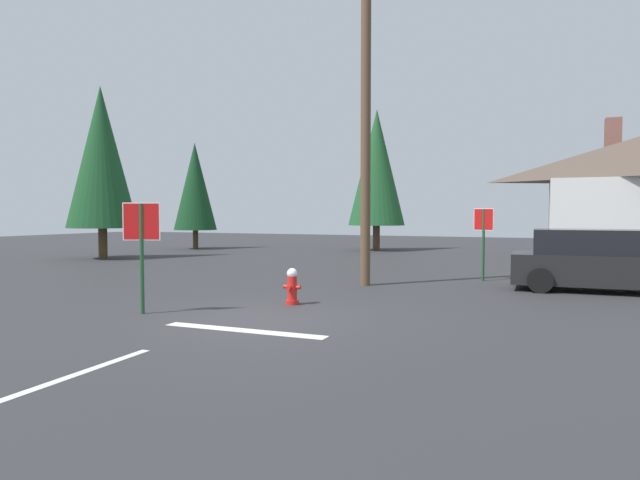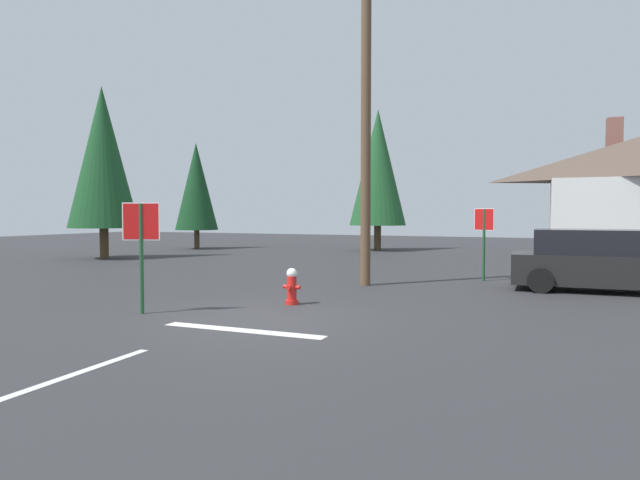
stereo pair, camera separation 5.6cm
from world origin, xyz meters
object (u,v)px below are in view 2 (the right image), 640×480
fire_hydrant (292,287)px  pine_tree_short_left (103,157)px  stop_sign_near (141,234)px  parked_car (600,262)px  pine_tree_tall_left (196,186)px  pine_tree_mid_left (378,168)px  utility_pole (366,113)px  stop_sign_far (484,230)px

fire_hydrant → pine_tree_short_left: size_ratio=0.11×
stop_sign_near → parked_car: bearing=40.5°
pine_tree_tall_left → parked_car: bearing=-27.1°
fire_hydrant → stop_sign_near: bearing=-135.1°
stop_sign_near → pine_tree_mid_left: bearing=94.7°
utility_pole → pine_tree_short_left: utility_pole is taller
stop_sign_far → pine_tree_tall_left: 19.54m
fire_hydrant → pine_tree_short_left: pine_tree_short_left is taller
pine_tree_short_left → utility_pole: bearing=-17.0°
parked_car → pine_tree_mid_left: size_ratio=0.59×
stop_sign_near → pine_tree_tall_left: pine_tree_tall_left is taller
pine_tree_short_left → parked_car: bearing=-8.5°
parked_car → pine_tree_mid_left: pine_tree_mid_left is taller
fire_hydrant → pine_tree_mid_left: bearing=102.2°
stop_sign_near → fire_hydrant: 3.38m
utility_pole → parked_car: 7.30m
pine_tree_short_left → pine_tree_tall_left: bearing=92.8°
stop_sign_near → stop_sign_far: bearing=56.8°
fire_hydrant → parked_car: bearing=38.8°
stop_sign_far → parked_car: 3.35m
utility_pole → pine_tree_tall_left: utility_pole is taller
pine_tree_short_left → stop_sign_near: bearing=-42.5°
fire_hydrant → pine_tree_tall_left: (-13.83, 15.43, 3.16)m
stop_sign_near → parked_car: stop_sign_near is taller
fire_hydrant → parked_car: 8.14m
parked_car → pine_tree_short_left: 20.37m
pine_tree_tall_left → pine_tree_mid_left: size_ratio=0.79×
parked_car → pine_tree_mid_left: bearing=128.0°
utility_pole → stop_sign_far: utility_pole is taller
utility_pole → pine_tree_short_left: (-13.85, 4.24, -0.28)m
stop_sign_near → pine_tree_short_left: bearing=137.5°
pine_tree_mid_left → pine_tree_short_left: size_ratio=1.00×
fire_hydrant → pine_tree_mid_left: (-3.93, 18.23, 4.11)m
pine_tree_mid_left → stop_sign_far: bearing=-59.0°
pine_tree_tall_left → pine_tree_short_left: pine_tree_short_left is taller
fire_hydrant → utility_pole: utility_pole is taller
stop_sign_near → parked_car: 11.31m
pine_tree_tall_left → pine_tree_mid_left: (9.89, 2.81, 0.95)m
pine_tree_tall_left → pine_tree_mid_left: 10.33m
parked_car → stop_sign_near: bearing=-139.5°
parked_car → utility_pole: bearing=-167.8°
stop_sign_near → utility_pole: bearing=66.4°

